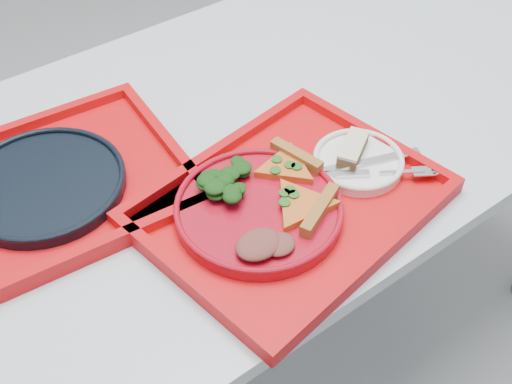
% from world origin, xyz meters
% --- Properties ---
extents(ground, '(10.00, 10.00, 0.00)m').
position_xyz_m(ground, '(0.00, 0.00, 0.00)').
color(ground, '#95989D').
rests_on(ground, ground).
extents(table, '(1.60, 0.80, 0.75)m').
position_xyz_m(table, '(0.00, 0.00, 0.68)').
color(table, silver).
rests_on(table, ground).
extents(tray_main, '(0.50, 0.41, 0.01)m').
position_xyz_m(tray_main, '(-0.07, -0.21, 0.76)').
color(tray_main, red).
rests_on(tray_main, table).
extents(tray_far, '(0.48, 0.39, 0.01)m').
position_xyz_m(tray_far, '(-0.36, 0.05, 0.76)').
color(tray_far, red).
rests_on(tray_far, table).
extents(dinner_plate, '(0.26, 0.26, 0.02)m').
position_xyz_m(dinner_plate, '(-0.12, -0.20, 0.77)').
color(dinner_plate, '#A50B1B').
rests_on(dinner_plate, tray_main).
extents(side_plate, '(0.15, 0.15, 0.01)m').
position_xyz_m(side_plate, '(0.08, -0.21, 0.77)').
color(side_plate, white).
rests_on(side_plate, tray_main).
extents(navy_plate, '(0.26, 0.26, 0.02)m').
position_xyz_m(navy_plate, '(-0.36, 0.05, 0.77)').
color(navy_plate, black).
rests_on(navy_plate, tray_far).
extents(pizza_slice_a, '(0.14, 0.15, 0.02)m').
position_xyz_m(pizza_slice_a, '(-0.07, -0.24, 0.79)').
color(pizza_slice_a, orange).
rests_on(pizza_slice_a, dinner_plate).
extents(pizza_slice_b, '(0.13, 0.12, 0.02)m').
position_xyz_m(pizza_slice_b, '(-0.04, -0.16, 0.79)').
color(pizza_slice_b, orange).
rests_on(pizza_slice_b, dinner_plate).
extents(salad_heap, '(0.08, 0.07, 0.04)m').
position_xyz_m(salad_heap, '(-0.13, -0.14, 0.80)').
color(salad_heap, black).
rests_on(salad_heap, dinner_plate).
extents(meat_portion, '(0.07, 0.06, 0.02)m').
position_xyz_m(meat_portion, '(-0.17, -0.27, 0.79)').
color(meat_portion, brown).
rests_on(meat_portion, dinner_plate).
extents(dessert_bar, '(0.09, 0.07, 0.02)m').
position_xyz_m(dessert_bar, '(0.08, -0.19, 0.79)').
color(dessert_bar, '#4F351A').
rests_on(dessert_bar, side_plate).
extents(knife, '(0.18, 0.08, 0.01)m').
position_xyz_m(knife, '(0.09, -0.22, 0.78)').
color(knife, silver).
rests_on(knife, side_plate).
extents(fork, '(0.17, 0.12, 0.01)m').
position_xyz_m(fork, '(0.08, -0.25, 0.78)').
color(fork, silver).
rests_on(fork, side_plate).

